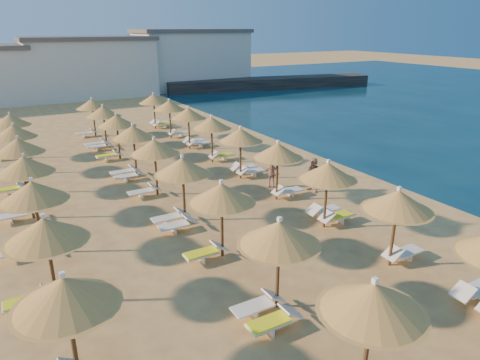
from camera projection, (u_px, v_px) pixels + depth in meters
ground at (266, 242)px, 17.73m from camera, size 220.00×220.00×0.00m
jetty at (270, 83)px, 61.58m from camera, size 30.20×9.83×1.50m
hotel_blocks at (98, 66)px, 54.49m from camera, size 44.67×9.74×8.10m
parasol_row_east at (278, 152)px, 21.26m from camera, size 2.57×39.92×3.14m
parasol_row_west at (182, 167)px, 18.87m from camera, size 2.57×39.92×3.14m
parasol_row_inland at (28, 178)px, 17.57m from camera, size 2.57×28.72×3.14m
loungers at (198, 208)px, 20.22m from camera, size 14.25×38.86×0.66m
beachgoer_b at (313, 175)px, 22.80m from camera, size 0.83×1.01×1.88m
beachgoer_c at (271, 174)px, 23.58m from camera, size 0.89×0.90×1.52m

